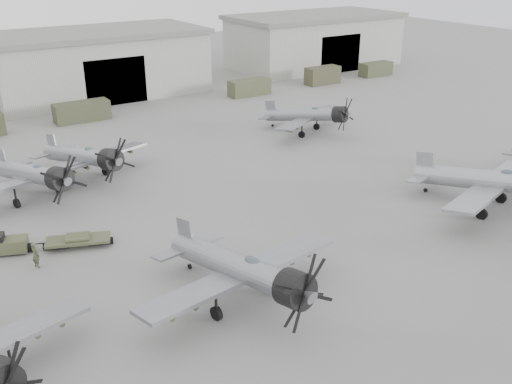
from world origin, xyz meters
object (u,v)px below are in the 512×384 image
aircraft_far_1 (311,115)px  aircraft_extra_253 (86,157)px  aircraft_mid_2 (498,182)px  aircraft_mid_1 (245,271)px  aircraft_far_0 (36,175)px  tug_trailer (37,243)px  ground_crew (35,255)px

aircraft_far_1 → aircraft_extra_253: bearing=157.0°
aircraft_mid_2 → aircraft_far_1: (0.50, 23.72, -0.34)m
aircraft_mid_1 → aircraft_mid_2: bearing=-7.0°
aircraft_mid_1 → aircraft_extra_253: aircraft_mid_1 is taller
aircraft_mid_1 → aircraft_far_1: 33.73m
aircraft_mid_1 → aircraft_mid_2: 23.11m
aircraft_far_1 → aircraft_far_0: bearing=160.7°
tug_trailer → ground_crew: size_ratio=4.16×
aircraft_mid_1 → aircraft_extra_253: bearing=85.4°
aircraft_far_0 → aircraft_far_1: aircraft_far_0 is taller
aircraft_extra_253 → tug_trailer: (-6.91, -10.44, -1.67)m
aircraft_mid_1 → aircraft_mid_2: size_ratio=0.98×
aircraft_mid_2 → aircraft_far_1: bearing=73.1°
aircraft_far_0 → tug_trailer: size_ratio=1.65×
aircraft_far_0 → aircraft_extra_253: 5.12m
aircraft_far_0 → ground_crew: bearing=-120.5°
aircraft_extra_253 → ground_crew: size_ratio=6.87×
aircraft_far_0 → aircraft_far_1: size_ratio=1.09×
aircraft_extra_253 → tug_trailer: aircraft_extra_253 is taller
aircraft_extra_253 → ground_crew: (-7.50, -12.68, -1.34)m
ground_crew → aircraft_mid_2: bearing=-129.0°
aircraft_mid_2 → tug_trailer: 34.02m
aircraft_extra_253 → tug_trailer: 12.63m
aircraft_mid_2 → aircraft_far_1: size_ratio=1.19×
aircraft_mid_2 → aircraft_far_0: aircraft_mid_2 is taller
aircraft_mid_2 → tug_trailer: bearing=141.9°
aircraft_mid_2 → aircraft_mid_1: bearing=165.2°
aircraft_mid_1 → aircraft_far_0: 22.59m
aircraft_mid_1 → aircraft_extra_253: size_ratio=1.07×
aircraft_extra_253 → ground_crew: 14.79m
aircraft_mid_1 → aircraft_far_1: bearing=37.6°
aircraft_mid_1 → tug_trailer: 15.78m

